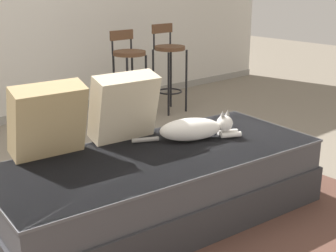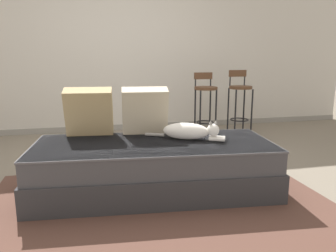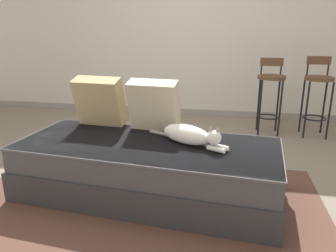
{
  "view_description": "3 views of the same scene",
  "coord_description": "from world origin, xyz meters",
  "px_view_note": "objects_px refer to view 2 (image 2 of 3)",
  "views": [
    {
      "loc": [
        -1.73,
        -2.47,
        1.49
      ],
      "look_at": [
        0.15,
        -0.3,
        0.57
      ],
      "focal_mm": 50.0,
      "sensor_mm": 36.0,
      "label": 1
    },
    {
      "loc": [
        -0.51,
        -3.11,
        1.17
      ],
      "look_at": [
        0.15,
        -0.3,
        0.57
      ],
      "focal_mm": 35.0,
      "sensor_mm": 36.0,
      "label": 2
    },
    {
      "loc": [
        0.61,
        -2.77,
        1.34
      ],
      "look_at": [
        0.15,
        -0.3,
        0.57
      ],
      "focal_mm": 35.0,
      "sensor_mm": 36.0,
      "label": 3
    }
  ],
  "objects_px": {
    "cat": "(189,131)",
    "bar_stool_by_doorway": "(240,96)",
    "throw_pillow_corner": "(89,112)",
    "couch": "(154,167)",
    "bar_stool_near_window": "(205,97)",
    "throw_pillow_middle": "(145,111)"
  },
  "relations": [
    {
      "from": "throw_pillow_corner",
      "to": "bar_stool_near_window",
      "type": "relative_size",
      "value": 0.48
    },
    {
      "from": "throw_pillow_corner",
      "to": "bar_stool_near_window",
      "type": "distance_m",
      "value": 2.23
    },
    {
      "from": "cat",
      "to": "bar_stool_by_doorway",
      "type": "height_order",
      "value": "bar_stool_by_doorway"
    },
    {
      "from": "cat",
      "to": "bar_stool_by_doorway",
      "type": "relative_size",
      "value": 0.69
    },
    {
      "from": "bar_stool_near_window",
      "to": "couch",
      "type": "bearing_deg",
      "value": -121.33
    },
    {
      "from": "couch",
      "to": "throw_pillow_middle",
      "type": "relative_size",
      "value": 4.75
    },
    {
      "from": "throw_pillow_middle",
      "to": "bar_stool_near_window",
      "type": "bearing_deg",
      "value": 52.79
    },
    {
      "from": "throw_pillow_corner",
      "to": "bar_stool_by_doorway",
      "type": "distance_m",
      "value": 2.67
    },
    {
      "from": "throw_pillow_middle",
      "to": "bar_stool_near_window",
      "type": "relative_size",
      "value": 0.48
    },
    {
      "from": "throw_pillow_corner",
      "to": "bar_stool_by_doorway",
      "type": "relative_size",
      "value": 0.47
    },
    {
      "from": "couch",
      "to": "throw_pillow_middle",
      "type": "xyz_separation_m",
      "value": [
        -0.02,
        0.34,
        0.45
      ]
    },
    {
      "from": "bar_stool_near_window",
      "to": "throw_pillow_corner",
      "type": "bearing_deg",
      "value": -138.69
    },
    {
      "from": "bar_stool_near_window",
      "to": "bar_stool_by_doorway",
      "type": "height_order",
      "value": "bar_stool_by_doorway"
    },
    {
      "from": "cat",
      "to": "bar_stool_near_window",
      "type": "height_order",
      "value": "bar_stool_near_window"
    },
    {
      "from": "couch",
      "to": "bar_stool_by_doorway",
      "type": "height_order",
      "value": "bar_stool_by_doorway"
    },
    {
      "from": "throw_pillow_corner",
      "to": "bar_stool_by_doorway",
      "type": "xyz_separation_m",
      "value": [
        2.23,
        1.47,
        -0.08
      ]
    },
    {
      "from": "throw_pillow_corner",
      "to": "throw_pillow_middle",
      "type": "height_order",
      "value": "throw_pillow_corner"
    },
    {
      "from": "throw_pillow_middle",
      "to": "bar_stool_near_window",
      "type": "height_order",
      "value": "bar_stool_near_window"
    },
    {
      "from": "throw_pillow_middle",
      "to": "bar_stool_by_doorway",
      "type": "relative_size",
      "value": 0.46
    },
    {
      "from": "couch",
      "to": "bar_stool_near_window",
      "type": "distance_m",
      "value": 2.21
    },
    {
      "from": "throw_pillow_corner",
      "to": "bar_stool_near_window",
      "type": "bearing_deg",
      "value": 41.31
    },
    {
      "from": "couch",
      "to": "throw_pillow_corner",
      "type": "bearing_deg",
      "value": 143.85
    }
  ]
}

